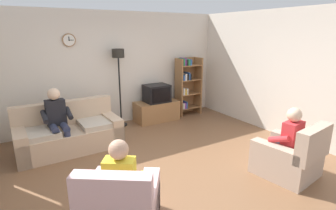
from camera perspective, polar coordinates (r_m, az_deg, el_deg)
The scene contains 13 objects.
ground_plane at distance 4.72m, azimuth 0.75°, elevation -12.66°, with size 12.00×12.00×0.00m, color brown.
back_wall_assembly at distance 6.64m, azimuth -11.44°, elevation 7.57°, with size 6.20×0.17×2.70m.
right_wall at distance 6.23m, azimuth 23.95°, elevation 6.05°, with size 0.12×5.80×2.70m, color silver.
couch at distance 5.52m, azimuth -20.41°, elevation -5.82°, with size 1.93×0.94×0.90m.
tv_stand at distance 6.87m, azimuth -2.48°, elevation -1.27°, with size 1.10×0.56×0.50m.
tv at distance 6.73m, azimuth -2.43°, elevation 2.52°, with size 0.60×0.49×0.44m.
bookshelf at distance 7.29m, azimuth 4.00°, elevation 4.39°, with size 0.68×0.36×1.57m.
floor_lamp at distance 6.34m, azimuth -10.52°, elevation 8.16°, with size 0.28×0.28×1.85m.
armchair_near_window at distance 3.28m, azimuth -9.93°, elevation -20.90°, with size 1.16×1.18×0.90m.
armchair_near_bookshelf at distance 4.70m, azimuth 24.50°, elevation -10.35°, with size 0.92×0.98×0.90m.
person_on_couch at distance 5.27m, azimuth -22.63°, elevation -2.61°, with size 0.52×0.54×1.24m.
person_in_left_armchair at distance 3.18m, azimuth -9.83°, elevation -15.38°, with size 0.61×0.64×1.12m.
person_in_right_armchair at distance 4.62m, azimuth 23.95°, elevation -6.49°, with size 0.55×0.57×1.12m.
Camera 1 is at (-2.19, -3.54, 2.22)m, focal length 28.44 mm.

